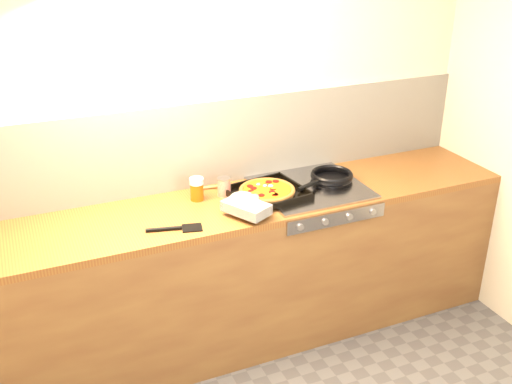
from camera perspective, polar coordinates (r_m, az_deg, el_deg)
name	(u,v)px	position (r m, az deg, el deg)	size (l,w,h in m)	color
room_shell	(219,143)	(3.45, -3.57, 4.71)	(3.20, 3.20, 3.20)	white
counter_run	(239,271)	(3.51, -1.63, -7.57)	(3.20, 0.62, 0.90)	olive
stovetop	(310,188)	(3.47, 5.18, 0.41)	(0.60, 0.56, 0.02)	#97979C
pizza_on_tray	(261,195)	(3.27, 0.44, -0.30)	(0.54, 0.51, 0.07)	black
frying_pan	(331,177)	(3.55, 7.17, 1.46)	(0.44, 0.33, 0.04)	black
tomato_can	(224,187)	(3.35, -3.06, 0.50)	(0.10, 0.10, 0.11)	#99180C
juice_glass	(197,189)	(3.31, -5.66, 0.30)	(0.10, 0.10, 0.13)	#DA4C0C
wooden_spoon	(226,185)	(3.48, -2.86, 0.63)	(0.30, 0.07, 0.02)	#A17644
black_spatula	(176,228)	(3.03, -7.67, -3.46)	(0.29, 0.12, 0.02)	black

